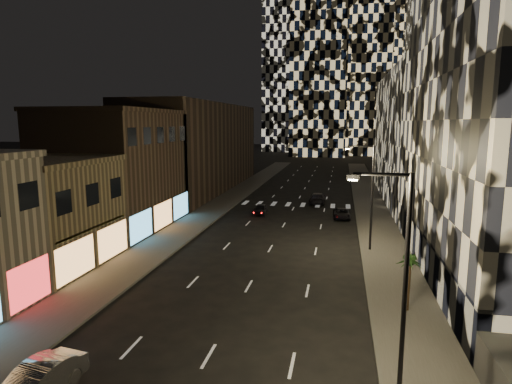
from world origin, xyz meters
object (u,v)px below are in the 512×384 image
at_px(car_dark_rightlane, 342,214).
at_px(palm_tree, 409,265).
at_px(streetlight_far, 369,190).
at_px(car_dark_midlane, 261,209).
at_px(streetlight_near, 400,267).
at_px(car_silver_parked, 36,383).
at_px(car_dark_oncoming, 318,198).

bearing_deg(car_dark_rightlane, palm_tree, -84.14).
xyz_separation_m(streetlight_far, car_dark_midlane, (-11.85, 12.86, -4.73)).
xyz_separation_m(streetlight_near, palm_tree, (1.63, 7.87, -2.43)).
xyz_separation_m(streetlight_near, car_dark_rightlane, (-2.21, 32.56, -4.79)).
bearing_deg(car_silver_parked, car_dark_rightlane, 79.21).
distance_m(car_silver_parked, car_dark_oncoming, 45.61).
relative_size(car_dark_midlane, palm_tree, 1.09).
bearing_deg(car_silver_parked, streetlight_far, 66.46).
xyz_separation_m(car_silver_parked, car_dark_rightlane, (11.95, 36.02, -0.16)).
relative_size(car_dark_rightlane, palm_tree, 1.20).
bearing_deg(car_dark_midlane, palm_tree, -66.40).
distance_m(streetlight_far, car_dark_oncoming, 22.48).
xyz_separation_m(streetlight_far, car_dark_rightlane, (-2.21, 12.56, -4.79)).
bearing_deg(streetlight_near, car_dark_midlane, 109.84).
bearing_deg(car_dark_rightlane, car_dark_midlane, 175.26).
height_order(streetlight_far, car_dark_oncoming, streetlight_far).
relative_size(car_dark_oncoming, palm_tree, 1.53).
height_order(streetlight_far, palm_tree, streetlight_far).
bearing_deg(streetlight_far, streetlight_near, -90.00).
bearing_deg(palm_tree, streetlight_far, 97.67).
height_order(car_dark_midlane, palm_tree, palm_tree).
bearing_deg(car_silver_parked, car_dark_oncoming, 86.57).
xyz_separation_m(streetlight_far, car_silver_parked, (-14.15, -23.46, -4.63)).
bearing_deg(streetlight_far, car_dark_rightlane, 99.96).
height_order(car_silver_parked, car_dark_oncoming, car_dark_oncoming).
relative_size(streetlight_far, palm_tree, 2.68).
bearing_deg(car_dark_rightlane, car_silver_parked, -111.33).
distance_m(streetlight_far, car_dark_midlane, 18.12).
distance_m(streetlight_near, car_dark_midlane, 35.25).
distance_m(streetlight_near, palm_tree, 8.40).
relative_size(car_dark_midlane, car_dark_rightlane, 0.91).
relative_size(car_silver_parked, car_dark_rightlane, 1.09).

